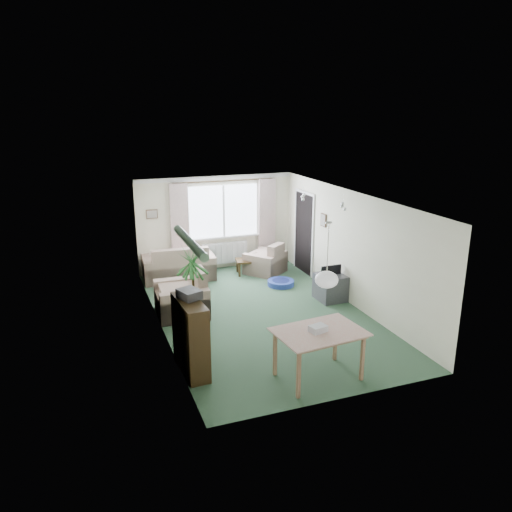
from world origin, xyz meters
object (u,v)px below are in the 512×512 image
object	(u,v)px
bookshelf	(190,337)
houseplant	(193,286)
pet_bed	(281,283)
sofa	(179,262)
tv_cube	(330,287)
dining_table	(318,355)
coffee_table	(253,266)
armchair_left	(181,293)
armchair_corner	(265,258)

from	to	relation	value
bookshelf	houseplant	world-z (taller)	houseplant
pet_bed	sofa	bearing A→B (deg)	148.38
tv_cube	pet_bed	distance (m)	1.38
bookshelf	pet_bed	xyz separation A→B (m)	(2.88, 3.16, -0.54)
bookshelf	dining_table	bearing A→B (deg)	-30.02
coffee_table	tv_cube	distance (m)	2.46
tv_cube	pet_bed	xyz separation A→B (m)	(-0.66, 1.19, -0.22)
sofa	armchair_left	xyz separation A→B (m)	(-0.40, -2.18, 0.04)
bookshelf	dining_table	xyz separation A→B (m)	(1.79, -0.87, -0.22)
coffee_table	armchair_corner	bearing A→B (deg)	-8.16
tv_cube	pet_bed	size ratio (longest dim) A/B	1.00
bookshelf	tv_cube	distance (m)	4.06
houseplant	armchair_left	bearing A→B (deg)	105.95
coffee_table	pet_bed	distance (m)	1.12
armchair_left	coffee_table	distance (m)	2.95
bookshelf	pet_bed	distance (m)	4.31
bookshelf	dining_table	world-z (taller)	bookshelf
armchair_left	pet_bed	xyz separation A→B (m)	(2.54, 0.86, -0.40)
coffee_table	houseplant	size ratio (longest dim) A/B	0.54
bookshelf	dining_table	distance (m)	2.00
coffee_table	bookshelf	distance (m)	4.96
sofa	bookshelf	world-z (taller)	bookshelf
armchair_left	houseplant	xyz separation A→B (m)	(0.14, -0.50, 0.30)
pet_bed	armchair_corner	bearing A→B (deg)	90.10
armchair_corner	bookshelf	distance (m)	5.08
armchair_corner	dining_table	distance (m)	5.16
armchair_left	tv_cube	size ratio (longest dim) A/B	1.66
armchair_corner	armchair_left	size ratio (longest dim) A/B	0.85
tv_cube	dining_table	bearing A→B (deg)	-123.48
armchair_corner	pet_bed	bearing A→B (deg)	52.31
armchair_corner	houseplant	world-z (taller)	houseplant
armchair_left	dining_table	xyz separation A→B (m)	(1.45, -3.17, -0.08)
sofa	pet_bed	bearing A→B (deg)	151.77
armchair_corner	coffee_table	distance (m)	0.38
bookshelf	dining_table	size ratio (longest dim) A/B	0.98
houseplant	pet_bed	distance (m)	2.84
coffee_table	bookshelf	bearing A→B (deg)	-121.25
houseplant	pet_bed	size ratio (longest dim) A/B	2.46
dining_table	coffee_table	bearing A→B (deg)	81.37
sofa	pet_bed	world-z (taller)	sofa
armchair_left	coffee_table	world-z (taller)	armchair_left
dining_table	tv_cube	size ratio (longest dim) A/B	1.97
armchair_corner	dining_table	xyz separation A→B (m)	(-1.09, -5.05, -0.01)
coffee_table	pet_bed	bearing A→B (deg)	-73.30
sofa	tv_cube	xyz separation A→B (m)	(2.80, -2.51, -0.14)
sofa	pet_bed	distance (m)	2.54
sofa	houseplant	bearing A→B (deg)	87.88
armchair_corner	sofa	bearing A→B (deg)	-45.81
sofa	coffee_table	xyz separation A→B (m)	(1.82, -0.26, -0.24)
dining_table	bookshelf	bearing A→B (deg)	154.04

